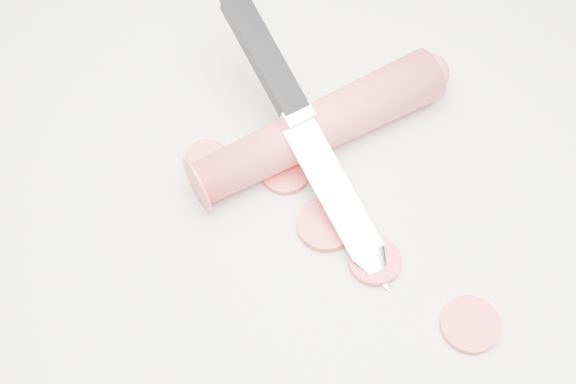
{
  "coord_description": "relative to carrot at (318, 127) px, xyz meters",
  "views": [
    {
      "loc": [
        -0.03,
        -0.27,
        0.48
      ],
      "look_at": [
        -0.03,
        -0.02,
        0.02
      ],
      "focal_mm": 50.0,
      "sensor_mm": 36.0,
      "label": 1
    }
  ],
  "objects": [
    {
      "name": "ground",
      "position": [
        0.01,
        -0.03,
        -0.02
      ],
      "size": [
        2.4,
        2.4,
        0.0
      ],
      "primitive_type": "plane",
      "color": "beige",
      "rests_on": "ground"
    },
    {
      "name": "carrot_slice_0",
      "position": [
        -0.02,
        -0.03,
        -0.02
      ],
      "size": [
        0.03,
        0.03,
        0.01
      ],
      "primitive_type": "cylinder",
      "color": "#ED3D37",
      "rests_on": "ground"
    },
    {
      "name": "carrot_slice_4",
      "position": [
        0.01,
        -0.07,
        -0.02
      ],
      "size": [
        0.04,
        0.04,
        0.01
      ],
      "primitive_type": "cylinder",
      "color": "#ED3D37",
      "rests_on": "ground"
    },
    {
      "name": "carrot_slice_2",
      "position": [
        0.04,
        -0.09,
        -0.02
      ],
      "size": [
        0.03,
        0.03,
        0.01
      ],
      "primitive_type": "cylinder",
      "color": "#ED3D37",
      "rests_on": "ground"
    },
    {
      "name": "carrot_slice_1",
      "position": [
        -0.08,
        -0.02,
        -0.02
      ],
      "size": [
        0.03,
        0.03,
        0.01
      ],
      "primitive_type": "cylinder",
      "color": "#ED3D37",
      "rests_on": "ground"
    },
    {
      "name": "carrot",
      "position": [
        0.0,
        0.0,
        0.0
      ],
      "size": [
        0.18,
        0.12,
        0.03
      ],
      "primitive_type": "cylinder",
      "rotation": [
        1.57,
        0.0,
        -1.04
      ],
      "color": "#D84A3D",
      "rests_on": "ground"
    },
    {
      "name": "kitchen_knife",
      "position": [
        -0.01,
        -0.02,
        0.02
      ],
      "size": [
        0.13,
        0.2,
        0.08
      ],
      "primitive_type": null,
      "color": "silver",
      "rests_on": "ground"
    },
    {
      "name": "carrot_slice_3",
      "position": [
        0.09,
        -0.13,
        -0.02
      ],
      "size": [
        0.04,
        0.04,
        0.01
      ],
      "primitive_type": "cylinder",
      "color": "#ED3D37",
      "rests_on": "ground"
    }
  ]
}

